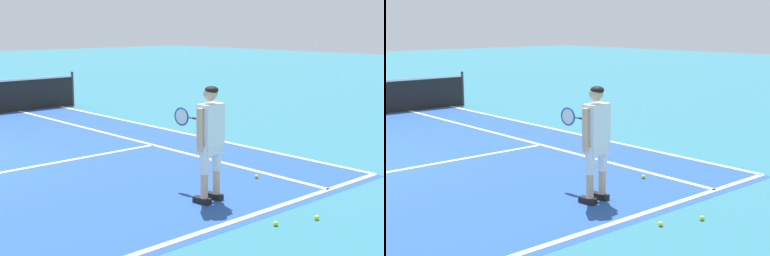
# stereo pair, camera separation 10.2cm
# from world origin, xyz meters

# --- Properties ---
(line_singles_right) EXTENTS (0.10, 10.87, 0.01)m
(line_singles_right) POSITION_xyz_m (4.12, -0.51, 0.00)
(line_singles_right) COLOR white
(line_singles_right) RESTS_ON ground
(line_doubles_right) EXTENTS (0.10, 10.87, 0.01)m
(line_doubles_right) POSITION_xyz_m (5.49, -0.51, 0.00)
(line_doubles_right) COLOR white
(line_doubles_right) RESTS_ON ground
(tennis_player) EXTENTS (0.61, 1.17, 1.71)m
(tennis_player) POSITION_xyz_m (2.30, -5.10, 0.99)
(tennis_player) COLOR black
(tennis_player) RESTS_ON ground
(tennis_ball_near_feet) EXTENTS (0.07, 0.07, 0.07)m
(tennis_ball_near_feet) POSITION_xyz_m (3.76, -4.74, 0.03)
(tennis_ball_near_feet) COLOR #CCE02D
(tennis_ball_near_feet) RESTS_ON ground
(tennis_ball_by_baseline) EXTENTS (0.07, 0.07, 0.07)m
(tennis_ball_by_baseline) POSITION_xyz_m (2.22, -6.43, 0.03)
(tennis_ball_by_baseline) COLOR #CCE02D
(tennis_ball_by_baseline) RESTS_ON ground
(tennis_ball_mid_court) EXTENTS (0.07, 0.07, 0.07)m
(tennis_ball_mid_court) POSITION_xyz_m (2.80, -6.65, 0.03)
(tennis_ball_mid_court) COLOR #CCE02D
(tennis_ball_mid_court) RESTS_ON ground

